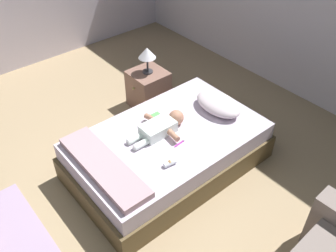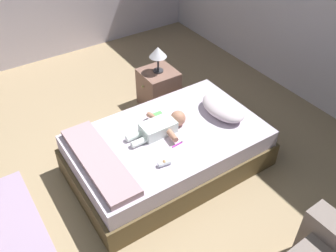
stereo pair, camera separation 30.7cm
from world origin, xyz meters
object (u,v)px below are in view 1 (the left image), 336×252
(pillow, at_px, (218,104))
(toy_block, at_px, (157,118))
(bed, at_px, (168,151))
(toothbrush, at_px, (180,143))
(nightstand, at_px, (148,89))
(lamp, at_px, (147,54))
(baby, at_px, (161,127))
(baby_bottle, at_px, (170,163))

(pillow, distance_m, toy_block, 0.68)
(bed, bearing_deg, toothbrush, -0.34)
(nightstand, height_order, lamp, lamp)
(pillow, distance_m, lamp, 1.07)
(baby, relative_size, lamp, 1.94)
(toy_block, bearing_deg, bed, -8.44)
(nightstand, bearing_deg, baby, -30.29)
(toothbrush, height_order, baby_bottle, baby_bottle)
(toy_block, bearing_deg, toothbrush, -4.77)
(baby_bottle, bearing_deg, nightstand, 149.81)
(lamp, relative_size, toy_block, 3.67)
(pillow, xyz_separation_m, nightstand, (-1.04, -0.14, -0.29))
(toy_block, relative_size, baby_bottle, 0.73)
(bed, xyz_separation_m, baby, (-0.07, -0.03, 0.29))
(toothbrush, bearing_deg, lamp, 156.37)
(bed, relative_size, toothbrush, 14.34)
(toothbrush, height_order, nightstand, nightstand)
(nightstand, bearing_deg, baby_bottle, -30.19)
(bed, xyz_separation_m, toy_block, (-0.22, 0.03, 0.28))
(bed, relative_size, baby, 3.07)
(bed, distance_m, pillow, 0.73)
(toothbrush, relative_size, lamp, 0.42)
(toothbrush, distance_m, lamp, 1.32)
(baby, bearing_deg, bed, 21.30)
(toothbrush, xyz_separation_m, nightstand, (-1.19, 0.52, -0.22))
(nightstand, xyz_separation_m, baby_bottle, (1.34, -0.78, 0.24))
(nightstand, bearing_deg, lamp, 90.00)
(pillow, relative_size, lamp, 1.65)
(pillow, height_order, toy_block, pillow)
(baby_bottle, bearing_deg, baby, 150.04)
(bed, distance_m, baby_bottle, 0.50)
(pillow, bearing_deg, baby_bottle, -71.94)
(pillow, bearing_deg, toothbrush, -77.61)
(bed, distance_m, lamp, 1.24)
(baby, distance_m, baby_bottle, 0.47)
(pillow, xyz_separation_m, baby_bottle, (0.30, -0.92, -0.05))
(bed, bearing_deg, nightstand, 152.71)
(baby, height_order, baby_bottle, baby)
(bed, height_order, baby, baby)
(nightstand, distance_m, toy_block, 0.96)
(baby, distance_m, lamp, 1.10)
(toy_block, bearing_deg, pillow, 67.78)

